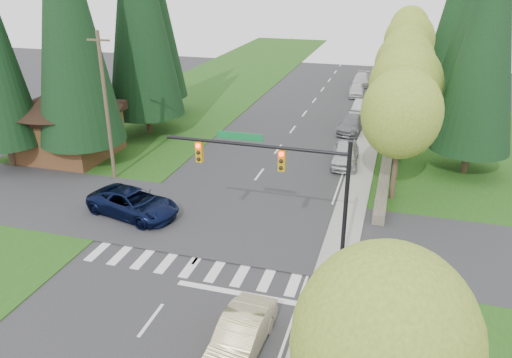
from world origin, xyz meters
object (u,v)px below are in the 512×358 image
at_px(suv_navy, 133,203).
at_px(parked_car_c, 362,109).
at_px(parked_car_b, 352,124).
at_px(parked_car_d, 356,90).
at_px(parked_car_a, 345,154).
at_px(sedan_champagne, 240,336).
at_px(parked_car_e, 361,79).

distance_m(suv_navy, parked_car_c, 27.36).
height_order(parked_car_b, parked_car_d, parked_car_b).
xyz_separation_m(parked_car_a, parked_car_d, (-1.40, 21.55, -0.13)).
xyz_separation_m(sedan_champagne, parked_car_d, (0.02, 42.43, -0.07)).
relative_size(parked_car_a, parked_car_d, 1.18).
xyz_separation_m(suv_navy, parked_car_a, (11.00, 11.81, 0.02)).
relative_size(parked_car_a, parked_car_b, 1.00).
height_order(parked_car_a, parked_car_b, parked_car_a).
relative_size(sedan_champagne, suv_navy, 0.80).
xyz_separation_m(parked_car_b, parked_car_c, (0.45, 5.10, 0.08)).
relative_size(suv_navy, parked_car_b, 1.19).
distance_m(sedan_champagne, suv_navy, 13.19).
xyz_separation_m(sedan_champagne, parked_car_a, (1.42, 20.88, 0.06)).
bearing_deg(parked_car_e, suv_navy, -104.69).
xyz_separation_m(suv_navy, parked_car_b, (10.55, 19.94, -0.10)).
relative_size(parked_car_b, parked_car_d, 1.19).
bearing_deg(parked_car_c, parked_car_a, -83.79).
xyz_separation_m(parked_car_a, parked_car_b, (-0.45, 8.13, -0.12)).
bearing_deg(parked_car_d, parked_car_e, 84.84).
relative_size(suv_navy, parked_car_c, 1.22).
height_order(suv_navy, parked_car_c, suv_navy).
bearing_deg(parked_car_a, parked_car_b, 89.65).
distance_m(parked_car_a, parked_car_b, 8.14).
distance_m(parked_car_c, parked_car_d, 8.43).
bearing_deg(parked_car_a, suv_navy, -136.46).
bearing_deg(parked_car_c, sedan_champagne, -86.17).
bearing_deg(parked_car_a, parked_car_e, 89.41).
height_order(sedan_champagne, suv_navy, suv_navy).
relative_size(parked_car_b, parked_car_e, 0.99).
height_order(parked_car_b, parked_car_e, parked_car_e).
distance_m(sedan_champagne, parked_car_b, 29.03).
height_order(sedan_champagne, parked_car_e, sedan_champagne).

